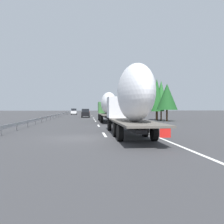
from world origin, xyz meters
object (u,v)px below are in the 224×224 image
object	(u,v)px
truck_trailing	(132,99)
road_sign	(114,107)
car_white_van	(74,111)
car_red_compact	(86,112)
truck_lead	(108,105)
car_black_suv	(86,113)

from	to	relation	value
truck_trailing	road_sign	distance (m)	39.45
car_white_van	road_sign	bearing A→B (deg)	-154.74
truck_trailing	car_red_compact	world-z (taller)	truck_trailing
truck_trailing	car_red_compact	xyz separation A→B (m)	(53.31, 3.34, -1.82)
car_white_van	truck_lead	bearing A→B (deg)	-170.20
truck_lead	truck_trailing	xyz separation A→B (m)	(-19.18, 0.00, 0.26)
truck_lead	car_white_van	world-z (taller)	truck_lead
car_black_suv	car_white_van	bearing A→B (deg)	8.70
truck_trailing	car_white_van	size ratio (longest dim) A/B	2.86
car_black_suv	road_sign	distance (m)	7.34
truck_lead	car_red_compact	size ratio (longest dim) A/B	3.04
truck_trailing	car_black_suv	distance (m)	36.48
truck_trailing	road_sign	bearing A→B (deg)	-4.51
car_red_compact	car_black_suv	distance (m)	17.05
road_sign	truck_lead	bearing A→B (deg)	171.25
car_red_compact	car_black_suv	size ratio (longest dim) A/B	0.99
truck_trailing	road_sign	world-z (taller)	truck_trailing
car_red_compact	car_white_van	world-z (taller)	car_white_van
truck_lead	car_black_suv	distance (m)	17.50
truck_lead	car_white_van	xyz separation A→B (m)	(42.15, 7.28, -1.53)
truck_lead	road_sign	bearing A→B (deg)	-8.75
car_white_van	road_sign	distance (m)	24.36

